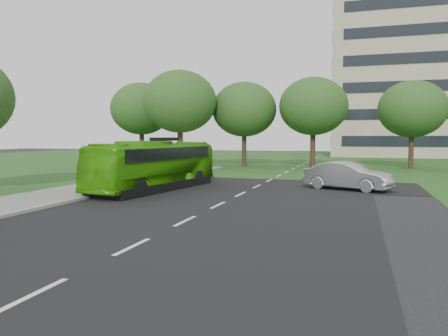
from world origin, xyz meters
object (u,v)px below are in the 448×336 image
tree_park_a (180,102)px  tree_park_b (244,110)px  sedan (348,176)px  tree_park_c (313,106)px  tree_park_d (412,109)px  tree_park_f (141,109)px  bus (155,165)px

tree_park_a → tree_park_b: (5.69, 4.03, -0.65)m
tree_park_a → sedan: (16.86, -14.24, -5.87)m
tree_park_c → tree_park_a: bearing=-163.1°
tree_park_b → tree_park_d: size_ratio=1.04×
tree_park_f → tree_park_c: bearing=-0.3°
sedan → tree_park_a: bearing=71.4°
tree_park_a → tree_park_f: size_ratio=1.06×
tree_park_a → tree_park_c: tree_park_a is taller
tree_park_d → bus: 28.61m
tree_park_a → sedan: tree_park_a is taller
tree_park_a → tree_park_d: size_ratio=1.14×
tree_park_b → tree_park_f: bearing=179.9°
tree_park_a → tree_park_d: tree_park_a is taller
tree_park_b → tree_park_f: tree_park_f is taller
tree_park_a → sedan: 22.83m
tree_park_d → tree_park_a: bearing=-166.6°
tree_park_f → tree_park_a: bearing=-31.8°
tree_park_c → sedan: (3.91, -18.16, -5.39)m
bus → sedan: bearing=25.1°
tree_park_f → bus: (12.30, -21.59, -4.89)m
tree_park_d → sedan: tree_park_d is taller
tree_park_f → bus: 25.32m
tree_park_a → tree_park_d: 23.03m
tree_park_b → tree_park_c: bearing=-0.8°
tree_park_b → tree_park_d: 16.75m
tree_park_a → tree_park_c: 13.54m
tree_park_f → sedan: tree_park_f is taller
tree_park_a → tree_park_f: 7.67m
tree_park_c → bus: tree_park_c is taller
sedan → tree_park_f: bearing=73.5°
tree_park_c → tree_park_f: (-19.45, 0.11, 0.12)m
bus → tree_park_d: bearing=62.5°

